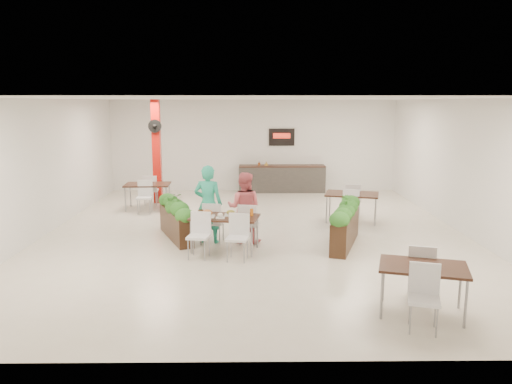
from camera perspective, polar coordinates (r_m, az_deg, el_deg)
ground at (r=12.04m, az=-0.12°, el=-4.79°), size 12.00×12.00×0.00m
room_shell at (r=11.68m, az=-0.13°, el=4.76°), size 10.10×12.10×3.22m
red_column at (r=15.75m, az=-11.28°, el=4.67°), size 0.40×0.41×3.20m
service_counter at (r=17.51m, az=2.97°, el=1.61°), size 3.00×0.64×2.20m
main_table at (r=10.57m, az=-3.64°, el=-3.40°), size 1.53×1.82×0.92m
diner_man at (r=11.17m, az=-5.48°, el=-1.39°), size 0.71×0.53×1.76m
diner_woman at (r=11.15m, az=-1.37°, el=-1.79°), size 0.88×0.74×1.60m
planter_left at (r=11.68m, az=-9.17°, el=-2.75°), size 1.03×1.93×1.07m
planter_right at (r=11.12m, az=10.17°, el=-3.47°), size 0.99×2.06×1.13m
side_table_a at (r=15.02m, az=-12.28°, el=0.50°), size 1.33×1.63×0.92m
side_table_b at (r=13.40m, az=10.91°, el=-0.61°), size 1.55×1.67×0.92m
side_table_c at (r=7.87m, az=18.54°, el=-8.80°), size 1.45×1.67×0.92m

